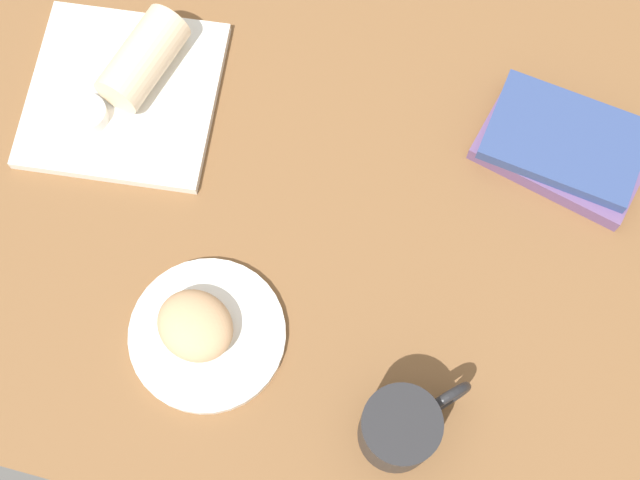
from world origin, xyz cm
name	(u,v)px	position (x,y,z in cm)	size (l,w,h in cm)	color
dining_table	(293,187)	(0.00, 0.00, 2.00)	(110.00, 90.00, 4.00)	brown
round_plate	(207,335)	(4.75, 23.20, 4.70)	(19.87, 19.87, 1.40)	white
scone_pastry	(195,326)	(5.92, 23.11, 8.03)	(9.88, 8.66, 5.27)	tan
square_plate	(123,95)	(25.99, -6.25, 4.80)	(25.63, 25.63, 1.60)	white
sauce_cup	(87,114)	(28.97, -1.31, 6.79)	(5.39, 5.39, 2.21)	silver
breakfast_wrap	(143,59)	(23.61, -10.20, 8.90)	(6.59, 6.59, 13.76)	beige
book_stack	(564,146)	(-34.08, -13.35, 6.24)	(24.51, 18.62, 4.59)	#6B4C7A
coffee_mug	(402,427)	(-21.36, 28.83, 9.33)	(12.08, 12.33, 10.45)	#262628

